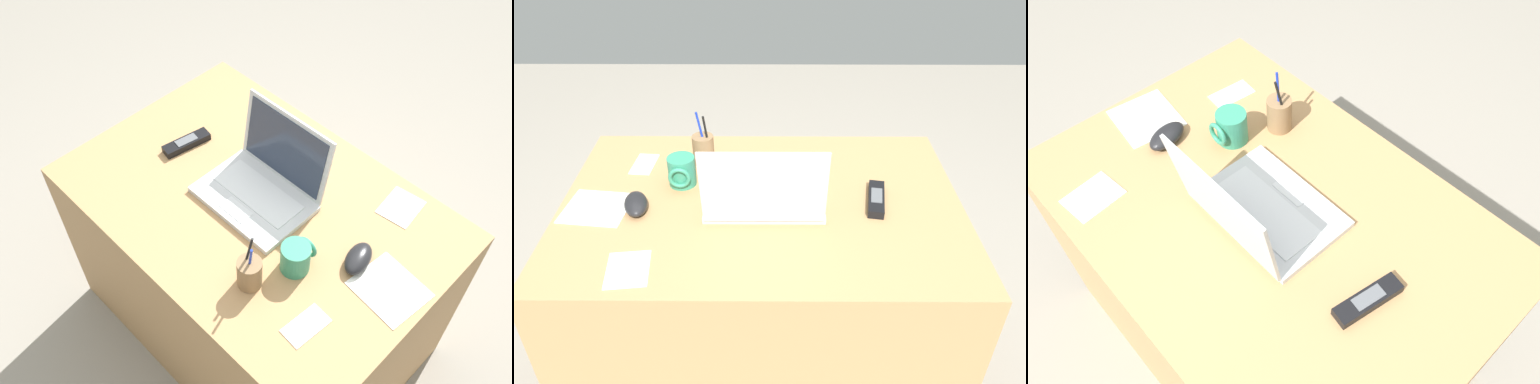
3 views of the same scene
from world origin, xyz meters
TOP-DOWN VIEW (x-y plane):
  - ground_plane at (0.00, 0.00)m, footprint 6.00×6.00m
  - desk at (0.00, 0.00)m, footprint 1.14×0.78m
  - laptop at (-0.01, 0.04)m, footprint 0.33×0.27m
  - computer_mouse at (0.35, 0.04)m, footprint 0.09×0.13m
  - coffee_mug_white at (0.24, -0.09)m, footprint 0.08×0.09m
  - cordless_phone at (-0.33, 0.01)m, footprint 0.07×0.16m
  - pen_holder at (0.19, -0.21)m, footprint 0.07×0.07m
  - paper_note_near_laptop at (0.46, 0.04)m, footprint 0.19×0.18m
  - paper_note_left at (0.38, -0.20)m, footprint 0.08×0.13m
  - paper_note_right at (0.32, 0.29)m, footprint 0.12×0.14m

SIDE VIEW (x-z plane):
  - ground_plane at x=0.00m, z-range 0.00..0.00m
  - desk at x=0.00m, z-range 0.00..0.72m
  - paper_note_near_laptop at x=0.46m, z-range 0.72..0.72m
  - paper_note_left at x=0.38m, z-range 0.72..0.72m
  - paper_note_right at x=0.32m, z-range 0.72..0.72m
  - cordless_phone at x=-0.33m, z-range 0.72..0.74m
  - computer_mouse at x=0.35m, z-range 0.72..0.76m
  - coffee_mug_white at x=0.24m, z-range 0.72..0.81m
  - pen_holder at x=0.19m, z-range 0.68..0.85m
  - laptop at x=-0.01m, z-range 0.64..0.89m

